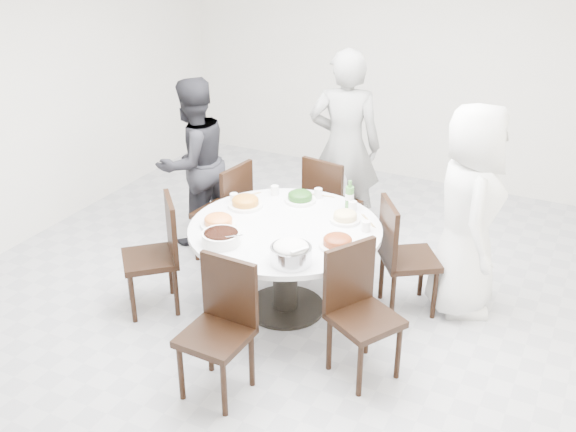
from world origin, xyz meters
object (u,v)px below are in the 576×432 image
at_px(chair_sw, 149,256).
at_px(beverage_bottle, 350,195).
at_px(chair_s, 215,334).
at_px(rice_bowl, 291,255).
at_px(chair_nw, 221,211).
at_px(diner_middle, 345,147).
at_px(chair_n, 333,203).
at_px(diner_left, 193,162).
at_px(diner_right, 469,211).
at_px(chair_se, 365,317).
at_px(soup_bowl, 221,238).
at_px(dining_table, 285,269).
at_px(chair_ne, 410,257).

bearing_deg(chair_sw, beverage_bottle, 84.97).
xyz_separation_m(chair_s, rice_bowl, (0.24, 0.63, 0.34)).
bearing_deg(chair_nw, chair_sw, 2.97).
xyz_separation_m(diner_middle, beverage_bottle, (0.41, -0.88, -0.06)).
height_order(chair_n, diner_left, diner_left).
height_order(chair_sw, diner_right, diner_right).
distance_m(diner_right, diner_middle, 1.54).
distance_m(chair_se, soup_bowl, 1.20).
xyz_separation_m(dining_table, soup_bowl, (-0.30, -0.45, 0.42)).
bearing_deg(chair_ne, rice_bowl, 114.01).
relative_size(chair_sw, chair_s, 1.00).
height_order(diner_middle, rice_bowl, diner_middle).
xyz_separation_m(dining_table, beverage_bottle, (0.31, 0.54, 0.50)).
bearing_deg(chair_nw, rice_bowl, 57.13).
distance_m(chair_ne, diner_left, 2.25).
height_order(chair_ne, diner_middle, diner_middle).
bearing_deg(chair_se, diner_middle, 56.30).
xyz_separation_m(chair_s, beverage_bottle, (0.27, 1.65, 0.40)).
relative_size(chair_s, diner_middle, 0.51).
height_order(chair_nw, chair_sw, same).
height_order(chair_n, chair_s, same).
distance_m(chair_nw, chair_sw, 0.97).
xyz_separation_m(chair_n, diner_middle, (-0.02, 0.29, 0.45)).
bearing_deg(diner_right, chair_n, 50.29).
height_order(chair_se, soup_bowl, chair_se).
relative_size(chair_nw, beverage_bottle, 3.94).
bearing_deg(chair_n, chair_ne, 154.16).
bearing_deg(chair_ne, soup_bowl, 93.84).
relative_size(dining_table, chair_nw, 1.58).
xyz_separation_m(chair_n, beverage_bottle, (0.39, -0.59, 0.40)).
bearing_deg(diner_right, chair_sw, 96.29).
bearing_deg(diner_middle, chair_sw, 47.82).
relative_size(chair_n, diner_right, 0.55).
distance_m(chair_sw, rice_bowl, 1.31).
relative_size(chair_nw, chair_sw, 1.00).
bearing_deg(rice_bowl, chair_s, -110.99).
bearing_deg(chair_ne, chair_sw, 82.35).
height_order(chair_n, chair_sw, same).
distance_m(chair_s, beverage_bottle, 1.72).
bearing_deg(chair_sw, soup_bowl, 47.71).
bearing_deg(diner_left, beverage_bottle, 101.70).
xyz_separation_m(dining_table, diner_left, (-1.33, 0.73, 0.43)).
height_order(chair_ne, diner_right, diner_right).
bearing_deg(rice_bowl, chair_se, -0.41).
relative_size(chair_nw, diner_right, 0.55).
distance_m(chair_n, chair_nw, 1.04).
bearing_deg(rice_bowl, beverage_bottle, 88.64).
distance_m(chair_n, chair_sw, 1.83).
xyz_separation_m(dining_table, chair_sw, (-0.97, -0.46, 0.10)).
xyz_separation_m(chair_nw, chair_sw, (-0.07, -0.97, 0.00)).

